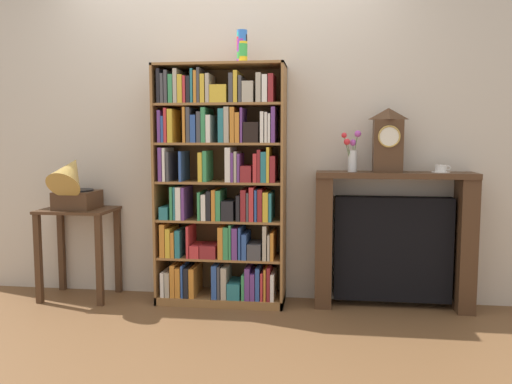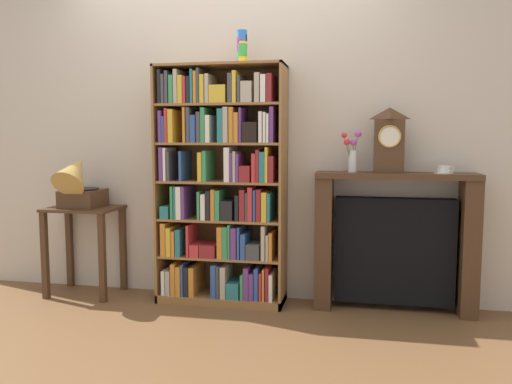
% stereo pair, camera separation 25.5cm
% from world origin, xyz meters
% --- Properties ---
extents(ground_plane, '(7.83, 6.40, 0.02)m').
position_xyz_m(ground_plane, '(0.00, 0.00, -0.01)').
color(ground_plane, brown).
extents(wall_back, '(4.83, 0.08, 2.60)m').
position_xyz_m(wall_back, '(0.08, 0.27, 1.30)').
color(wall_back, beige).
rests_on(wall_back, ground).
extents(bookshelf, '(0.95, 0.34, 1.76)m').
position_xyz_m(bookshelf, '(0.00, 0.06, 0.85)').
color(bookshelf, olive).
rests_on(bookshelf, ground).
extents(cup_stack, '(0.08, 0.08, 0.23)m').
position_xyz_m(cup_stack, '(0.17, 0.04, 1.88)').
color(cup_stack, purple).
rests_on(cup_stack, bookshelf).
extents(side_table_left, '(0.54, 0.41, 0.69)m').
position_xyz_m(side_table_left, '(-1.11, 0.03, 0.50)').
color(side_table_left, '#472D1C').
rests_on(side_table_left, ground).
extents(gramophone, '(0.28, 0.44, 0.47)m').
position_xyz_m(gramophone, '(-1.11, -0.03, 0.89)').
color(gramophone, '#472D1C').
rests_on(gramophone, side_table_left).
extents(fireplace_mantel, '(1.12, 0.28, 0.99)m').
position_xyz_m(fireplace_mantel, '(1.26, 0.12, 0.49)').
color(fireplace_mantel, '#472D1C').
rests_on(fireplace_mantel, ground).
extents(mantel_clock, '(0.20, 0.15, 0.45)m').
position_xyz_m(mantel_clock, '(1.20, 0.09, 1.22)').
color(mantel_clock, '#472D1C').
rests_on(mantel_clock, fireplace_mantel).
extents(flower_vase, '(0.14, 0.10, 0.29)m').
position_xyz_m(flower_vase, '(0.95, 0.09, 1.12)').
color(flower_vase, silver).
rests_on(flower_vase, fireplace_mantel).
extents(teacup_with_saucer, '(0.13, 0.13, 0.05)m').
position_xyz_m(teacup_with_saucer, '(1.57, 0.10, 1.01)').
color(teacup_with_saucer, white).
rests_on(teacup_with_saucer, fireplace_mantel).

